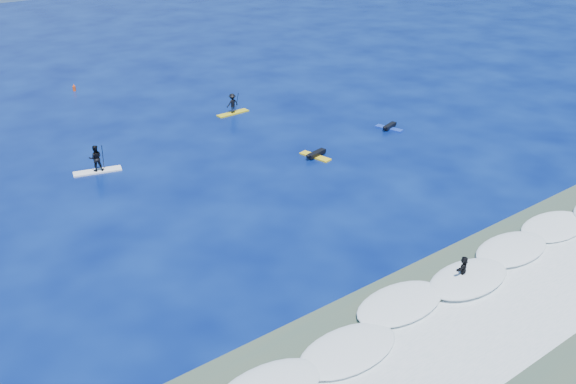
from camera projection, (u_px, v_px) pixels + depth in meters
ground at (316, 209)px, 37.54m from camera, size 160.00×160.00×0.00m
shallow_water at (523, 330)px, 27.59m from camera, size 90.00×13.00×0.01m
breaking_wave at (450, 287)px, 30.43m from camera, size 40.00×6.00×0.30m
whitewater at (503, 319)px, 28.30m from camera, size 34.00×5.00×0.02m
sup_paddler_center at (96, 161)px, 41.83m from camera, size 3.18×1.59×2.16m
sup_paddler_right at (232, 105)px, 52.02m from camera, size 2.80×0.77×1.95m
prone_paddler_near at (315, 155)px, 44.32m from camera, size 1.88×2.44×0.50m
prone_paddler_far at (389, 127)px, 49.20m from camera, size 1.71×2.24×0.45m
wave_surfer at (463, 269)px, 30.50m from camera, size 1.82×0.98×1.27m
marker_buoy at (74, 88)px, 57.70m from camera, size 0.28×0.28×0.67m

